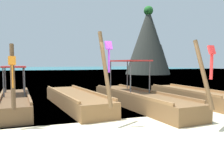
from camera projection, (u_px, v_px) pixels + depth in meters
ground at (151, 129)px, 6.48m from camera, size 120.00×120.00×0.00m
sea_water at (43, 70)px, 64.02m from camera, size 120.00×120.00×0.00m
longtail_boat_orange_ribbon at (15, 102)px, 8.94m from camera, size 1.33×5.40×2.43m
longtail_boat_violet_ribbon at (76, 100)px, 9.71m from camera, size 1.98×6.54×2.85m
longtail_boat_red_ribbon at (138, 98)px, 9.73m from camera, size 1.87×7.35×2.55m
longtail_boat_pink_ribbon at (191, 96)px, 10.86m from camera, size 1.26×5.81×2.32m
karst_rock at (149, 43)px, 38.95m from camera, size 8.63×7.69×11.52m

